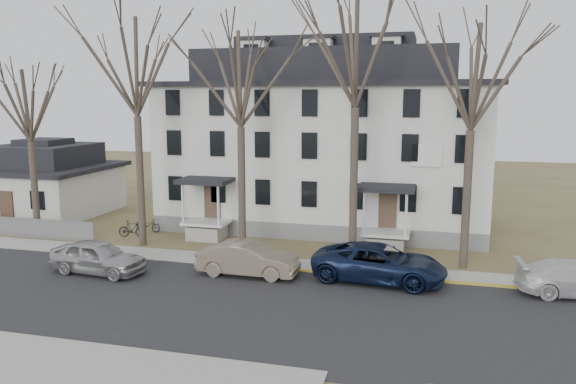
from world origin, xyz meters
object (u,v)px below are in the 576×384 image
(boarding_house, at_px, (326,143))
(bicycle_left, at_px, (148,226))
(tree_bungalow, at_px, (28,101))
(car_navy, at_px, (379,264))
(tree_far_left, at_px, (135,59))
(car_silver, at_px, (98,258))
(tree_center, at_px, (357,39))
(bicycle_right, at_px, (132,230))
(tree_mid_left, at_px, (240,72))
(tree_mid_right, at_px, (474,69))
(small_house, at_px, (47,183))
(car_tan, at_px, (248,260))

(boarding_house, bearing_deg, bicycle_left, -151.95)
(tree_bungalow, xyz_separation_m, car_navy, (20.67, -3.18, -7.28))
(tree_far_left, bearing_deg, bicycle_left, 112.85)
(car_silver, bearing_deg, tree_center, -59.21)
(car_silver, distance_m, bicycle_left, 8.31)
(bicycle_left, bearing_deg, car_silver, -164.64)
(bicycle_left, bearing_deg, bicycle_right, 174.18)
(car_silver, xyz_separation_m, bicycle_left, (-1.77, 8.11, -0.36))
(tree_mid_left, bearing_deg, car_navy, -22.48)
(car_silver, bearing_deg, car_navy, -74.93)
(tree_far_left, distance_m, car_navy, 16.95)
(tree_far_left, relative_size, bicycle_right, 8.06)
(boarding_house, distance_m, bicycle_left, 12.52)
(tree_far_left, height_order, bicycle_right, tree_far_left)
(boarding_house, xyz_separation_m, bicycle_left, (-10.16, -5.41, -4.94))
(tree_mid_right, distance_m, bicycle_left, 20.97)
(car_silver, bearing_deg, bicycle_right, 22.41)
(small_house, xyz_separation_m, car_navy, (24.67, -9.37, -1.41))
(tree_bungalow, bearing_deg, tree_center, 0.00)
(tree_mid_left, relative_size, bicycle_left, 7.68)
(boarding_house, xyz_separation_m, car_tan, (-1.38, -12.03, -4.59))
(boarding_house, bearing_deg, car_navy, -67.59)
(tree_mid_left, xyz_separation_m, tree_center, (6.00, 0.00, 1.48))
(tree_mid_left, distance_m, bicycle_right, 11.78)
(car_navy, relative_size, bicycle_right, 3.54)
(small_house, height_order, tree_mid_right, tree_mid_right)
(boarding_house, distance_m, tree_mid_right, 12.51)
(tree_center, distance_m, bicycle_right, 17.11)
(boarding_house, distance_m, car_silver, 16.56)
(tree_mid_left, bearing_deg, tree_far_left, 180.00)
(tree_far_left, bearing_deg, tree_mid_right, 0.00)
(tree_mid_left, xyz_separation_m, car_tan, (1.62, -3.87, -8.82))
(car_navy, distance_m, bicycle_left, 15.97)
(small_house, bearing_deg, boarding_house, 5.59)
(tree_center, xyz_separation_m, bicycle_right, (-13.39, 1.24, -10.57))
(tree_far_left, xyz_separation_m, tree_center, (12.00, 0.00, 0.74))
(small_house, height_order, car_silver, small_house)
(small_house, relative_size, tree_center, 0.59)
(tree_bungalow, bearing_deg, boarding_house, 27.01)
(boarding_house, distance_m, tree_mid_left, 9.66)
(bicycle_right, bearing_deg, tree_mid_right, -101.25)
(tree_mid_left, bearing_deg, boarding_house, 69.80)
(boarding_house, height_order, car_tan, boarding_house)
(tree_center, distance_m, car_silver, 16.26)
(car_silver, height_order, car_tan, car_silver)
(car_tan, bearing_deg, boarding_house, -6.35)
(tree_mid_right, bearing_deg, bicycle_right, 176.24)
(tree_bungalow, bearing_deg, tree_mid_left, 0.00)
(tree_mid_left, xyz_separation_m, car_navy, (7.67, -3.18, -8.77))
(small_house, relative_size, bicycle_right, 5.11)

